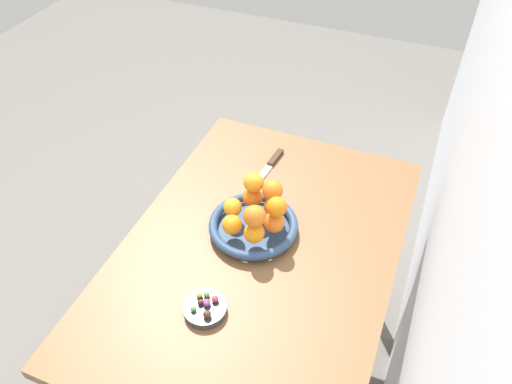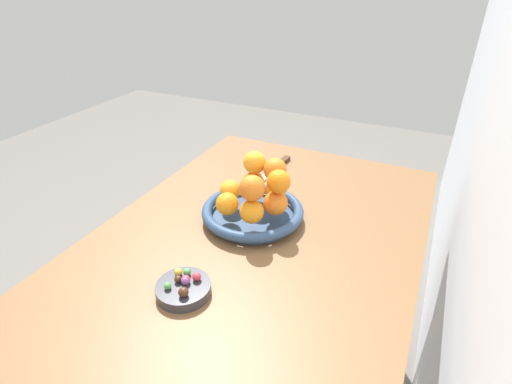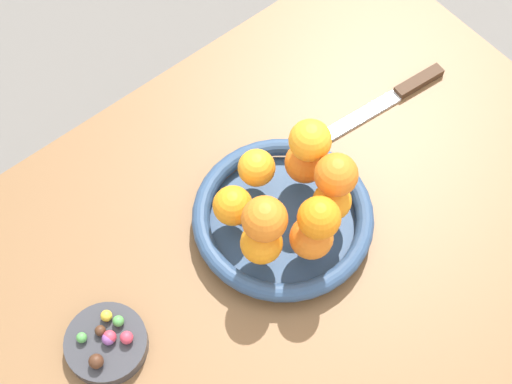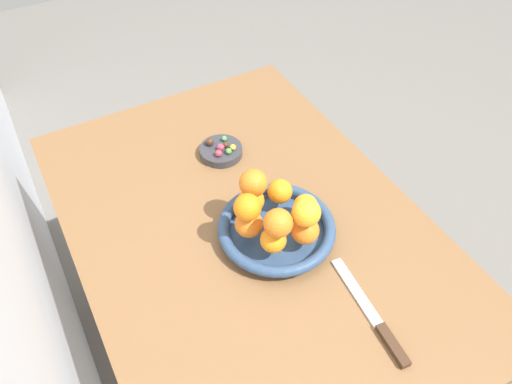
{
  "view_description": "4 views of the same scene",
  "coord_description": "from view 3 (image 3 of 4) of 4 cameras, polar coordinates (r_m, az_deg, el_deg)",
  "views": [
    {
      "loc": [
        0.86,
        0.34,
        1.84
      ],
      "look_at": [
        -0.09,
        -0.04,
        0.87
      ],
      "focal_mm": 35.0,
      "sensor_mm": 36.0,
      "label": 1
    },
    {
      "loc": [
        0.72,
        0.34,
        1.32
      ],
      "look_at": [
        -0.05,
        -0.03,
        0.83
      ],
      "focal_mm": 28.0,
      "sensor_mm": 36.0,
      "label": 2
    },
    {
      "loc": [
        0.3,
        0.34,
        1.77
      ],
      "look_at": [
        -0.04,
        -0.08,
        0.81
      ],
      "focal_mm": 55.0,
      "sensor_mm": 36.0,
      "label": 3
    },
    {
      "loc": [
        -0.65,
        0.34,
        1.63
      ],
      "look_at": [
        -0.02,
        -0.01,
        0.87
      ],
      "focal_mm": 35.0,
      "sensor_mm": 36.0,
      "label": 4
    }
  ],
  "objects": [
    {
      "name": "dining_table",
      "position": [
        1.2,
        0.96,
        -7.22
      ],
      "size": [
        1.1,
        0.76,
        0.74
      ],
      "color": "brown",
      "rests_on": "ground_plane"
    },
    {
      "name": "fruit_bowl",
      "position": [
        1.13,
        1.96,
        -1.91
      ],
      "size": [
        0.26,
        0.26,
        0.04
      ],
      "color": "navy",
      "rests_on": "dining_table"
    },
    {
      "name": "candy_dish",
      "position": [
        1.09,
        -10.82,
        -10.79
      ],
      "size": [
        0.11,
        0.11,
        0.02
      ],
      "primitive_type": "cylinder",
      "color": "#333338",
      "rests_on": "dining_table"
    },
    {
      "name": "orange_0",
      "position": [
        1.06,
        0.4,
        -3.73
      ],
      "size": [
        0.06,
        0.06,
        0.06
      ],
      "primitive_type": "sphere",
      "color": "orange",
      "rests_on": "fruit_bowl"
    },
    {
      "name": "orange_1",
      "position": [
        1.07,
        4.05,
        -3.32
      ],
      "size": [
        0.06,
        0.06,
        0.06
      ],
      "primitive_type": "sphere",
      "color": "orange",
      "rests_on": "fruit_bowl"
    },
    {
      "name": "orange_2",
      "position": [
        1.1,
        5.48,
        -0.6
      ],
      "size": [
        0.06,
        0.06,
        0.06
      ],
      "primitive_type": "sphere",
      "color": "orange",
      "rests_on": "fruit_bowl"
    },
    {
      "name": "orange_3",
      "position": [
        1.12,
        3.61,
        2.16
      ],
      "size": [
        0.06,
        0.06,
        0.06
      ],
      "primitive_type": "sphere",
      "color": "orange",
      "rests_on": "fruit_bowl"
    },
    {
      "name": "orange_4",
      "position": [
        1.12,
        0.04,
        1.77
      ],
      "size": [
        0.05,
        0.05,
        0.05
      ],
      "primitive_type": "sphere",
      "color": "orange",
      "rests_on": "fruit_bowl"
    },
    {
      "name": "orange_5",
      "position": [
        1.09,
        -1.67,
        -0.97
      ],
      "size": [
        0.06,
        0.06,
        0.06
      ],
      "primitive_type": "sphere",
      "color": "orange",
      "rests_on": "fruit_bowl"
    },
    {
      "name": "orange_6",
      "position": [
        1.07,
        3.96,
        3.76
      ],
      "size": [
        0.06,
        0.06,
        0.06
      ],
      "primitive_type": "sphere",
      "color": "orange",
      "rests_on": "orange_3"
    },
    {
      "name": "orange_7",
      "position": [
        1.01,
        4.61,
        -1.9
      ],
      "size": [
        0.06,
        0.06,
        0.06
      ],
      "primitive_type": "sphere",
      "color": "orange",
      "rests_on": "orange_1"
    },
    {
      "name": "orange_8",
      "position": [
        1.01,
        0.66,
        -1.96
      ],
      "size": [
        0.06,
        0.06,
        0.06
      ],
      "primitive_type": "sphere",
      "color": "orange",
      "rests_on": "orange_0"
    },
    {
      "name": "orange_9",
      "position": [
        1.05,
        5.85,
        1.25
      ],
      "size": [
        0.06,
        0.06,
        0.06
      ],
      "primitive_type": "sphere",
      "color": "orange",
      "rests_on": "orange_2"
    },
    {
      "name": "candy_ball_0",
      "position": [
        1.06,
        -11.55,
        -11.97
      ],
      "size": [
        0.02,
        0.02,
        0.02
      ],
      "primitive_type": "sphere",
      "color": "#472819",
      "rests_on": "candy_dish"
    },
    {
      "name": "candy_ball_1",
      "position": [
        1.07,
        -10.69,
        -10.44
      ],
      "size": [
        0.02,
        0.02,
        0.02
      ],
      "primitive_type": "sphere",
      "color": "#8C4C99",
      "rests_on": "candy_dish"
    },
    {
      "name": "candy_ball_2",
      "position": [
        1.08,
        -12.57,
        -10.3
      ],
      "size": [
        0.01,
        0.01,
        0.01
      ],
      "primitive_type": "sphere",
      "color": "#4C9947",
      "rests_on": "candy_dish"
    },
    {
      "name": "candy_ball_3",
      "position": [
        1.08,
        -9.98,
        -9.23
      ],
      "size": [
        0.02,
        0.02,
        0.02
      ],
      "primitive_type": "sphere",
      "color": "#4C9947",
      "rests_on": "candy_dish"
    },
    {
      "name": "candy_ball_4",
      "position": [
        1.08,
        -10.83,
        -8.84
      ],
      "size": [
        0.02,
        0.02,
        0.02
      ],
      "primitive_type": "sphere",
      "color": "gold",
      "rests_on": "candy_dish"
    },
    {
      "name": "candy_ball_5",
      "position": [
        1.07,
        -9.39,
        -10.41
      ],
      "size": [
        0.02,
        0.02,
        0.02
      ],
      "primitive_type": "sphere",
      "color": "#C6384C",
      "rests_on": "candy_dish"
    },
    {
      "name": "candy_ball_6",
      "position": [
        1.07,
        -10.6,
        -10.33
      ],
      "size": [
        0.02,
        0.02,
        0.02
      ],
      "primitive_type": "sphere",
      "color": "#C6384C",
      "rests_on": "candy_dish"
    },
    {
      "name": "candy_ball_7",
      "position": [
        1.08,
        -11.25,
        -9.86
      ],
      "size": [
        0.02,
        0.02,
        0.02
      ],
      "primitive_type": "sphere",
      "color": "#472819",
      "rests_on": "candy_dish"
    },
    {
      "name": "knife",
      "position": [
        1.28,
        9.65,
        6.67
      ],
      "size": [
        0.26,
        0.05,
        0.01
      ],
      "color": "#3F2819",
      "rests_on": "dining_table"
    }
  ]
}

